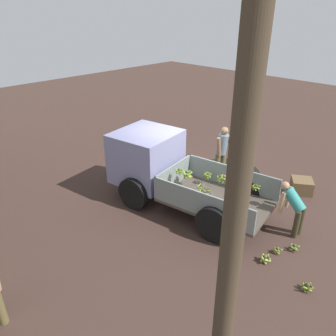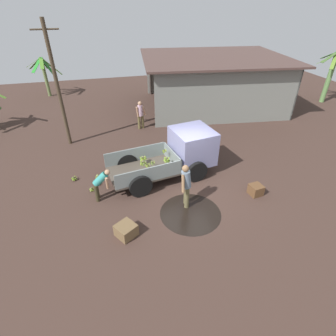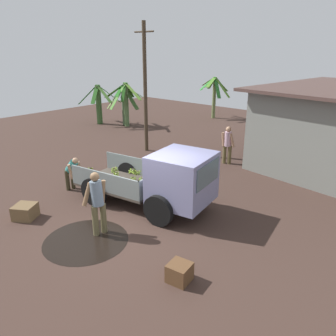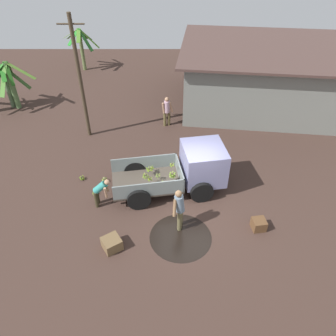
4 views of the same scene
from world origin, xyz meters
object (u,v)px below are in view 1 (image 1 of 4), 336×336
at_px(utility_pole, 227,289).
at_px(banana_bunch_on_ground_1, 265,258).
at_px(person_worker_loading, 294,206).
at_px(banana_bunch_on_ground_0, 307,286).
at_px(person_foreground_visitor, 222,150).
at_px(banana_bunch_on_ground_2, 277,250).
at_px(cargo_truck, 159,165).
at_px(wooden_crate_1, 160,147).
at_px(wooden_crate_0, 301,186).
at_px(banana_bunch_on_ground_3, 294,247).

height_order(utility_pole, banana_bunch_on_ground_1, utility_pole).
relative_size(person_worker_loading, banana_bunch_on_ground_0, 5.11).
relative_size(person_foreground_visitor, banana_bunch_on_ground_0, 6.92).
bearing_deg(utility_pole, banana_bunch_on_ground_2, -72.78).
xyz_separation_m(cargo_truck, banana_bunch_on_ground_2, (-3.66, -0.14, -0.91)).
relative_size(utility_pole, banana_bunch_on_ground_2, 30.73).
bearing_deg(banana_bunch_on_ground_2, cargo_truck, 2.18).
xyz_separation_m(person_foreground_visitor, person_worker_loading, (-2.92, 1.12, -0.22)).
bearing_deg(person_worker_loading, banana_bunch_on_ground_2, 103.06).
relative_size(person_worker_loading, wooden_crate_1, 2.76).
height_order(person_worker_loading, banana_bunch_on_ground_2, person_worker_loading).
bearing_deg(wooden_crate_1, cargo_truck, 135.25).
distance_m(person_worker_loading, banana_bunch_on_ground_1, 1.53).
height_order(cargo_truck, wooden_crate_1, cargo_truck).
relative_size(utility_pole, wooden_crate_0, 9.96).
relative_size(banana_bunch_on_ground_2, wooden_crate_1, 0.41).
relative_size(banana_bunch_on_ground_1, wooden_crate_1, 0.56).
relative_size(banana_bunch_on_ground_2, banana_bunch_on_ground_3, 0.88).
bearing_deg(wooden_crate_1, banana_bunch_on_ground_3, 163.98).
bearing_deg(banana_bunch_on_ground_3, utility_pole, 103.22).
height_order(utility_pole, person_worker_loading, utility_pole).
relative_size(banana_bunch_on_ground_3, wooden_crate_1, 0.46).
height_order(person_foreground_visitor, person_worker_loading, person_foreground_visitor).
distance_m(banana_bunch_on_ground_0, wooden_crate_1, 7.39).
bearing_deg(banana_bunch_on_ground_1, banana_bunch_on_ground_2, -96.68).
relative_size(utility_pole, banana_bunch_on_ground_0, 23.17).
height_order(banana_bunch_on_ground_0, banana_bunch_on_ground_2, banana_bunch_on_ground_0).
bearing_deg(banana_bunch_on_ground_0, utility_pole, 95.55).
height_order(person_foreground_visitor, banana_bunch_on_ground_2, person_foreground_visitor).
bearing_deg(wooden_crate_0, person_worker_loading, 107.46).
bearing_deg(banana_bunch_on_ground_0, cargo_truck, -5.50).
bearing_deg(banana_bunch_on_ground_2, wooden_crate_0, -74.57).
distance_m(utility_pole, person_foreground_visitor, 7.84).
bearing_deg(cargo_truck, person_foreground_visitor, -113.87).
relative_size(utility_pole, person_worker_loading, 4.54).
bearing_deg(banana_bunch_on_ground_2, wooden_crate_1, -19.69).
bearing_deg(cargo_truck, person_worker_loading, -172.42).
relative_size(person_foreground_visitor, banana_bunch_on_ground_2, 9.19).
distance_m(banana_bunch_on_ground_1, banana_bunch_on_ground_2, 0.45).
height_order(person_worker_loading, wooden_crate_1, person_worker_loading).
bearing_deg(person_foreground_visitor, wooden_crate_0, 32.35).
bearing_deg(cargo_truck, wooden_crate_1, -54.33).
height_order(banana_bunch_on_ground_1, banana_bunch_on_ground_3, banana_bunch_on_ground_1).
relative_size(cargo_truck, wooden_crate_0, 7.96).
xyz_separation_m(banana_bunch_on_ground_1, banana_bunch_on_ground_3, (-0.28, -0.80, -0.00)).
xyz_separation_m(utility_pole, person_worker_loading, (1.46, -5.06, -2.23)).
relative_size(person_foreground_visitor, person_worker_loading, 1.36).
bearing_deg(wooden_crate_1, utility_pole, 139.11).
relative_size(banana_bunch_on_ground_1, wooden_crate_0, 0.45).
distance_m(person_foreground_visitor, wooden_crate_1, 2.94).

